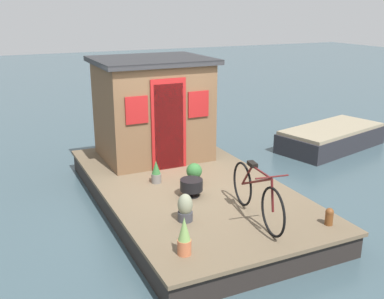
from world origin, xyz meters
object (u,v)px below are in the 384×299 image
(potted_plant_thyme, at_px, (184,237))
(charcoal_grill, at_px, (191,185))
(dinghy_boat, at_px, (331,138))
(mooring_bollard, at_px, (329,216))
(potted_plant_mint, at_px, (156,172))
(potted_plant_succulent, at_px, (185,208))
(potted_plant_geranium, at_px, (194,173))
(bicycle, at_px, (257,194))
(houseboat_cabin, at_px, (153,108))

(potted_plant_thyme, xyz_separation_m, charcoal_grill, (1.69, -0.89, -0.06))
(dinghy_boat, bearing_deg, mooring_bollard, 138.10)
(potted_plant_mint, relative_size, mooring_bollard, 1.59)
(potted_plant_mint, bearing_deg, mooring_bollard, -147.25)
(potted_plant_succulent, xyz_separation_m, potted_plant_geranium, (1.27, -0.75, 0.01))
(potted_plant_succulent, bearing_deg, potted_plant_thyme, 155.06)
(potted_plant_succulent, bearing_deg, mooring_bollard, -118.70)
(bicycle, distance_m, potted_plant_geranium, 1.69)
(bicycle, distance_m, mooring_bollard, 1.11)
(potted_plant_thyme, bearing_deg, dinghy_boat, -56.56)
(potted_plant_geranium, bearing_deg, potted_plant_mint, 57.68)
(bicycle, bearing_deg, dinghy_boat, -52.83)
(bicycle, relative_size, potted_plant_thyme, 3.39)
(potted_plant_succulent, height_order, charcoal_grill, potted_plant_succulent)
(houseboat_cabin, height_order, potted_plant_thyme, houseboat_cabin)
(potted_plant_geranium, distance_m, mooring_bollard, 2.56)
(houseboat_cabin, distance_m, dinghy_boat, 4.99)
(charcoal_grill, bearing_deg, houseboat_cabin, -4.64)
(charcoal_grill, bearing_deg, potted_plant_succulent, 149.21)
(potted_plant_geranium, height_order, mooring_bollard, potted_plant_geranium)
(potted_plant_succulent, distance_m, mooring_bollard, 2.14)
(mooring_bollard, bearing_deg, potted_plant_thyme, 86.47)
(bicycle, bearing_deg, potted_plant_thyme, 109.22)
(houseboat_cabin, distance_m, charcoal_grill, 2.49)
(bicycle, relative_size, potted_plant_succulent, 4.16)
(houseboat_cabin, height_order, potted_plant_mint, houseboat_cabin)
(potted_plant_mint, relative_size, dinghy_boat, 0.13)
(potted_plant_thyme, distance_m, potted_plant_mint, 2.59)
(houseboat_cabin, bearing_deg, dinghy_boat, -91.35)
(potted_plant_geranium, bearing_deg, bicycle, -171.32)
(charcoal_grill, bearing_deg, mooring_bollard, -142.75)
(potted_plant_thyme, xyz_separation_m, potted_plant_geranium, (2.15, -1.16, -0.04))
(potted_plant_mint, relative_size, potted_plant_geranium, 1.05)
(potted_plant_thyme, distance_m, mooring_bollard, 2.29)
(potted_plant_mint, bearing_deg, potted_plant_geranium, -122.32)
(houseboat_cabin, height_order, charcoal_grill, houseboat_cabin)
(potted_plant_geranium, relative_size, mooring_bollard, 1.51)
(charcoal_grill, relative_size, mooring_bollard, 1.45)
(bicycle, height_order, dinghy_boat, bicycle)
(potted_plant_succulent, relative_size, dinghy_boat, 0.14)
(houseboat_cabin, relative_size, dinghy_boat, 0.73)
(charcoal_grill, bearing_deg, dinghy_boat, -66.21)
(potted_plant_thyme, height_order, potted_plant_geranium, potted_plant_thyme)
(charcoal_grill, height_order, dinghy_boat, charcoal_grill)
(dinghy_boat, bearing_deg, potted_plant_mint, 104.48)
(mooring_bollard, bearing_deg, potted_plant_succulent, 61.30)
(houseboat_cabin, bearing_deg, bicycle, -174.60)
(charcoal_grill, distance_m, dinghy_boat, 5.51)
(bicycle, relative_size, dinghy_boat, 0.56)
(potted_plant_succulent, distance_m, dinghy_boat, 6.30)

